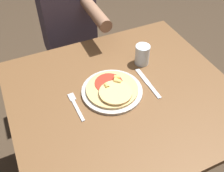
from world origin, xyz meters
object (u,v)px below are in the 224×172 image
pizza (113,89)px  fork (75,105)px  drinking_glass (142,55)px  plate (112,91)px  knife (148,84)px  person_diner (69,27)px  dining_table (123,109)px

pizza → fork: size_ratio=1.39×
fork → drinking_glass: size_ratio=1.65×
plate → drinking_glass: size_ratio=2.68×
fork → knife: same height
plate → person_diner: (0.01, 0.70, -0.06)m
dining_table → knife: 0.18m
dining_table → fork: fork is taller
dining_table → pizza: pizza is taller
fork → dining_table: bearing=-5.5°
dining_table → plate: size_ratio=3.63×
plate → knife: 0.18m
plate → knife: bearing=-7.4°
dining_table → fork: 0.26m
fork → person_diner: person_diner is taller
plate → pizza: size_ratio=1.17×
pizza → fork: 0.19m
plate → person_diner: size_ratio=0.23×
pizza → person_diner: bearing=89.5°
dining_table → knife: size_ratio=4.70×
fork → pizza: bearing=0.3°
dining_table → pizza: bearing=152.9°
drinking_glass → person_diner: 0.62m
plate → pizza: bearing=-74.8°
pizza → knife: bearing=-5.8°
dining_table → person_diner: (-0.04, 0.73, 0.06)m
fork → person_diner: 0.73m
knife → person_diner: (-0.17, 0.72, -0.05)m
dining_table → knife: (0.14, 0.00, 0.12)m
dining_table → pizza: size_ratio=4.26×
fork → drinking_glass: 0.44m
dining_table → fork: bearing=174.5°
dining_table → drinking_glass: drinking_glass is taller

